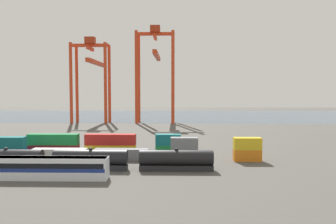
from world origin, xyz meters
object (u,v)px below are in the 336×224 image
shipping_container_3 (60,154)px  gantry_crane_central (156,64)px  shipping_container_5 (184,155)px  shipping_container_13 (111,150)px  gantry_crane_west (92,71)px  freight_tank_row (48,159)px

shipping_container_3 → gantry_crane_central: bearing=80.6°
shipping_container_5 → shipping_container_13: 18.43m
shipping_container_3 → gantry_crane_west: gantry_crane_west is taller
shipping_container_5 → freight_tank_row: bearing=-160.8°
shipping_container_13 → shipping_container_5: bearing=-17.7°
freight_tank_row → gantry_crane_central: gantry_crane_central is taller
freight_tank_row → shipping_container_3: bearing=95.6°
freight_tank_row → gantry_crane_central: size_ratio=1.36×
shipping_container_3 → freight_tank_row: bearing=-84.4°
shipping_container_3 → shipping_container_13: same height
freight_tank_row → gantry_crane_west: 109.76m
shipping_container_3 → shipping_container_5: size_ratio=2.00×
shipping_container_13 → gantry_crane_west: bearing=106.3°
freight_tank_row → shipping_container_13: bearing=57.7°
gantry_crane_central → freight_tank_row: bearing=-98.1°
shipping_container_5 → gantry_crane_central: (-12.08, 96.13, 27.77)m
shipping_container_3 → shipping_container_5: 27.94m
gantry_crane_central → shipping_container_13: bearing=-93.5°
shipping_container_3 → gantry_crane_central: size_ratio=0.25×
freight_tank_row → shipping_container_5: 28.62m
shipping_container_5 → gantry_crane_west: gantry_crane_west is taller
shipping_container_5 → shipping_container_13: size_ratio=0.50×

